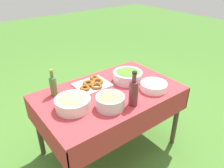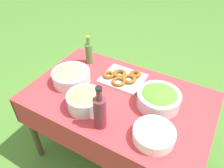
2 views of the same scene
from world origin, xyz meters
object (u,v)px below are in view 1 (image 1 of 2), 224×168
Objects in this scene: donut_platter at (92,84)px; bread_bowl at (110,101)px; pasta_bowl at (73,102)px; olive_oil_bottle at (53,85)px; plate_stack at (154,86)px; salad_bowl at (128,75)px; wine_bottle at (134,92)px.

bread_bowl is (-0.08, -0.40, 0.05)m from donut_platter.
olive_oil_bottle reaches higher than pasta_bowl.
salad_bowl is at bearing 105.58° from plate_stack.
wine_bottle reaches higher than bread_bowl.
pasta_bowl is at bearing 148.78° from wine_bottle.
olive_oil_bottle is 0.73m from wine_bottle.
wine_bottle reaches higher than plate_stack.
pasta_bowl reaches higher than plate_stack.
salad_bowl is 0.44m from wine_bottle.
donut_platter is 1.33× the size of olive_oil_bottle.
olive_oil_bottle is at bearing 148.34° from plate_stack.
olive_oil_bottle is 1.05× the size of bread_bowl.
bread_bowl is at bearing -101.79° from donut_platter.
wine_bottle is 1.29× the size of bread_bowl.
pasta_bowl is at bearing -172.10° from salad_bowl.
olive_oil_bottle is at bearing 164.18° from salad_bowl.
plate_stack is 0.81× the size of wine_bottle.
bread_bowl is (0.29, -0.47, -0.03)m from olive_oil_bottle.
donut_platter is (0.34, 0.22, -0.04)m from pasta_bowl.
pasta_bowl is (-0.68, -0.09, -0.00)m from salad_bowl.
wine_bottle is (0.43, -0.26, 0.06)m from pasta_bowl.
olive_oil_bottle is (-0.37, 0.07, 0.08)m from donut_platter.
wine_bottle is at bearing -25.70° from bread_bowl.
salad_bowl reaches higher than plate_stack.
pasta_bowl is 0.94× the size of wine_bottle.
salad_bowl is 0.69m from pasta_bowl.
pasta_bowl is 0.51m from wine_bottle.
wine_bottle reaches higher than donut_platter.
salad_bowl is 1.18× the size of plate_stack.
salad_bowl reaches higher than donut_platter.
donut_platter is 0.38m from olive_oil_bottle.
olive_oil_bottle is 0.82× the size of wine_bottle.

